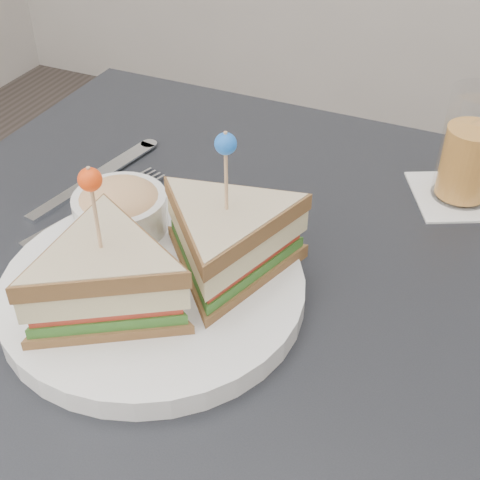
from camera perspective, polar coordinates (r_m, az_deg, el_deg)
table at (r=0.72m, az=-1.06°, el=-8.16°), size 0.80×0.80×0.75m
plate_meal at (r=0.63m, az=-6.87°, el=-1.71°), size 0.33×0.32×0.17m
cutlery_fork at (r=0.79m, az=-11.69°, el=3.09°), size 0.08×0.19×0.01m
cutlery_knife at (r=0.84m, az=-12.60°, el=4.94°), size 0.06×0.22×0.01m
drink_set at (r=0.80m, az=19.00°, el=7.08°), size 0.14×0.14×0.14m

